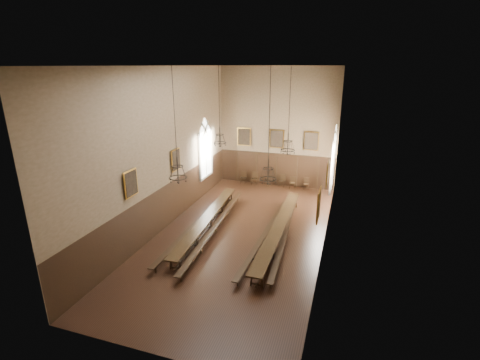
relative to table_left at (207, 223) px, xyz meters
The scene contains 32 objects.
floor 2.10m from the table_left, ahead, with size 9.00×18.00×0.02m, color black.
ceiling 8.87m from the table_left, ahead, with size 9.00×18.00×0.02m, color black.
wall_back 10.08m from the table_left, 77.04° to the left, with size 9.00×0.02×9.00m, color #7F664E.
wall_front 10.16m from the table_left, 77.17° to the right, with size 9.00×0.02×9.00m, color #7F664E.
wall_left 4.79m from the table_left, behind, with size 0.02×18.00×9.00m, color #7F664E.
wall_right 7.76m from the table_left, ahead, with size 0.02×18.00×9.00m, color #7F664E.
wainscot_panelling 2.24m from the table_left, ahead, with size 9.00×18.00×2.50m, color black, non-canonical shape.
table_left is the anchor object (origin of this frame).
table_right 4.16m from the table_left, ahead, with size 0.76×10.25×0.80m.
bench_left_outer 0.61m from the table_left, 164.75° to the right, with size 0.50×10.28×0.46m.
bench_left_inner 0.66m from the table_left, 19.59° to the right, with size 0.96×10.65×0.48m.
bench_right_inner 3.52m from the table_left, ahead, with size 0.58×9.63×0.43m.
bench_right_outer 4.53m from the table_left, ahead, with size 0.82×9.53×0.43m.
chair_1 8.47m from the table_left, 93.10° to the left, with size 0.45×0.45×0.98m.
chair_2 8.46m from the table_left, 86.89° to the left, with size 0.50×0.50×1.02m.
chair_3 8.64m from the table_left, 79.68° to the left, with size 0.47×0.47×0.89m.
chair_4 8.97m from the table_left, 72.68° to the left, with size 0.50×0.50×0.98m.
chair_5 9.13m from the table_left, 67.67° to the left, with size 0.43×0.43×0.89m.
chair_6 9.68m from the table_left, 62.12° to the left, with size 0.44×0.44×0.88m.
chandelier_back_left 5.29m from the table_left, 95.00° to the left, with size 0.78×0.78×4.67m.
chandelier_back_right 6.39m from the table_left, 25.30° to the left, with size 0.80×0.80×4.61m.
chandelier_front_left 4.70m from the table_left, 95.91° to the right, with size 0.87×0.87×5.24m.
chandelier_front_right 6.22m from the table_left, 29.43° to the right, with size 0.76×0.76×4.98m.
portrait_back_0 9.45m from the table_left, 93.48° to the left, with size 1.10×0.12×1.40m.
portrait_back_1 9.66m from the table_left, 76.86° to the left, with size 1.10×0.12×1.40m.
portrait_back_2 10.52m from the table_left, 62.17° to the left, with size 1.10×0.12×1.40m.
portrait_left_0 4.16m from the table_left, 157.65° to the left, with size 0.12×1.00×1.30m.
portrait_left_1 5.38m from the table_left, 123.16° to the right, with size 0.12×1.00×1.30m.
portrait_right_0 7.31m from the table_left, ahead, with size 0.12×1.00×1.30m.
portrait_right_1 8.07m from the table_left, 28.84° to the right, with size 0.12×1.00×1.30m.
window_right 9.00m from the table_left, 40.02° to the left, with size 0.20×2.20×4.60m, color white, non-canonical shape.
window_left 6.67m from the table_left, 113.47° to the left, with size 0.20×2.20×4.60m, color white, non-canonical shape.
Camera 1 is at (5.32, -16.72, 9.03)m, focal length 26.00 mm.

